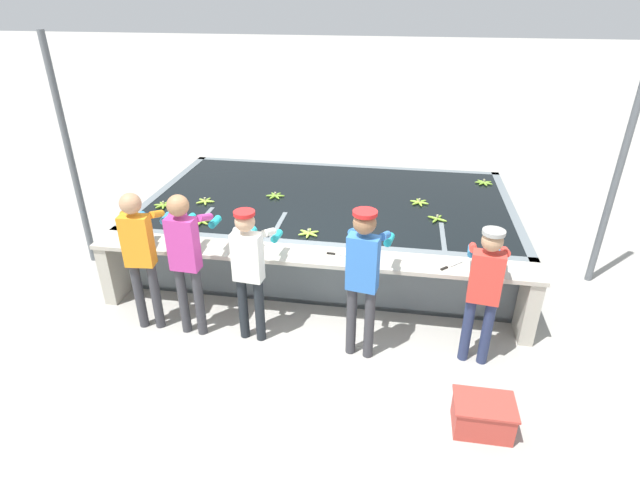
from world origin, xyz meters
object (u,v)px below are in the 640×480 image
(banana_bunch_ledge_0, at_px, (186,239))
(banana_bunch_floating_7, at_px, (164,205))
(worker_0, at_px, (140,249))
(banana_bunch_floating_6, at_px, (205,201))
(banana_bunch_floating_4, at_px, (309,233))
(banana_bunch_floating_5, at_px, (275,196))
(support_post_left, at_px, (70,156))
(support_post_right, at_px, (619,170))
(worker_3, at_px, (363,270))
(banana_bunch_floating_1, at_px, (419,202))
(worker_2, at_px, (249,264))
(worker_4, at_px, (485,284))
(banana_bunch_floating_8, at_px, (201,221))
(knife_1, at_px, (449,266))
(worker_1, at_px, (186,252))
(crate, at_px, (483,416))
(banana_bunch_floating_3, at_px, (437,219))
(banana_bunch_floating_2, at_px, (484,183))
(banana_bunch_floating_0, at_px, (177,221))
(knife_0, at_px, (337,254))

(banana_bunch_ledge_0, bearing_deg, banana_bunch_floating_7, 127.53)
(worker_0, bearing_deg, banana_bunch_floating_6, 88.06)
(banana_bunch_floating_4, distance_m, banana_bunch_floating_5, 1.37)
(support_post_left, bearing_deg, banana_bunch_floating_7, 10.06)
(banana_bunch_floating_7, height_order, support_post_right, support_post_right)
(support_post_left, height_order, support_post_right, same)
(worker_3, height_order, banana_bunch_floating_7, worker_3)
(banana_bunch_floating_1, distance_m, banana_bunch_floating_7, 3.67)
(worker_0, relative_size, worker_2, 1.07)
(worker_2, bearing_deg, worker_0, 179.31)
(worker_4, distance_m, support_post_left, 5.58)
(worker_4, xyz_separation_m, banana_bunch_floating_8, (-3.49, 1.14, -0.07))
(banana_bunch_floating_7, distance_m, knife_1, 4.06)
(worker_1, bearing_deg, worker_3, -2.43)
(banana_bunch_floating_6, xyz_separation_m, support_post_left, (-1.68, -0.43, 0.72))
(worker_3, relative_size, support_post_left, 0.54)
(worker_4, bearing_deg, banana_bunch_floating_1, 105.23)
(worker_0, bearing_deg, banana_bunch_floating_1, 35.86)
(crate, bearing_deg, banana_bunch_floating_3, 97.54)
(worker_2, distance_m, banana_bunch_floating_2, 4.36)
(banana_bunch_floating_7, bearing_deg, banana_bunch_floating_1, 10.90)
(banana_bunch_floating_2, height_order, banana_bunch_floating_4, same)
(banana_bunch_floating_8, xyz_separation_m, banana_bunch_ledge_0, (0.02, -0.54, 0.00))
(banana_bunch_floating_3, xyz_separation_m, support_post_left, (-4.98, -0.35, 0.72))
(banana_bunch_floating_6, height_order, crate, banana_bunch_floating_6)
(banana_bunch_floating_1, height_order, banana_bunch_floating_5, same)
(worker_0, distance_m, banana_bunch_floating_2, 5.28)
(worker_1, xyz_separation_m, banana_bunch_ledge_0, (-0.28, 0.61, -0.17))
(worker_0, distance_m, worker_3, 2.52)
(worker_3, bearing_deg, banana_bunch_floating_0, 155.15)
(worker_0, xyz_separation_m, worker_3, (2.52, -0.11, 0.03))
(banana_bunch_floating_7, xyz_separation_m, knife_0, (2.63, -1.04, -0.01))
(worker_2, bearing_deg, banana_bunch_floating_2, 48.56)
(banana_bunch_floating_8, relative_size, banana_bunch_ledge_0, 1.00)
(worker_4, distance_m, knife_1, 0.56)
(banana_bunch_floating_3, bearing_deg, banana_bunch_floating_4, -156.47)
(knife_0, distance_m, crate, 2.31)
(banana_bunch_floating_8, xyz_separation_m, knife_1, (3.17, -0.69, -0.01))
(banana_bunch_floating_4, xyz_separation_m, support_post_right, (3.80, 0.94, 0.72))
(worker_1, distance_m, banana_bunch_ledge_0, 0.69)
(worker_3, height_order, knife_1, worker_3)
(banana_bunch_floating_3, height_order, knife_0, banana_bunch_floating_3)
(crate, bearing_deg, support_post_left, 155.92)
(crate, distance_m, support_post_left, 6.03)
(support_post_right, bearing_deg, knife_0, -157.07)
(worker_1, height_order, worker_2, worker_1)
(worker_0, height_order, banana_bunch_ledge_0, worker_0)
(banana_bunch_floating_0, xyz_separation_m, banana_bunch_floating_3, (3.43, 0.63, 0.00))
(worker_1, xyz_separation_m, knife_0, (1.61, 0.55, -0.18))
(worker_4, distance_m, banana_bunch_ledge_0, 3.52)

